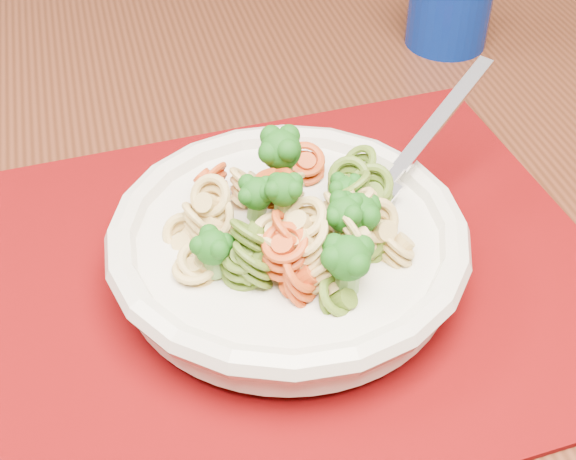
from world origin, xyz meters
TOP-DOWN VIEW (x-y plane):
  - dining_table at (0.19, 0.06)m, footprint 1.75×1.46m
  - placemat at (0.23, -0.01)m, footprint 0.54×0.48m
  - pasta_bowl at (0.24, -0.02)m, footprint 0.23×0.23m
  - pasta_broccoli_heap at (0.24, -0.02)m, footprint 0.20×0.20m
  - fork at (0.30, -0.03)m, footprint 0.18×0.06m

SIDE VIEW (x-z plane):
  - dining_table at x=0.19m, z-range 0.27..0.99m
  - placemat at x=0.23m, z-range 0.72..0.72m
  - pasta_bowl at x=0.24m, z-range 0.73..0.77m
  - fork at x=0.30m, z-range 0.73..0.80m
  - pasta_broccoli_heap at x=0.24m, z-range 0.74..0.80m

